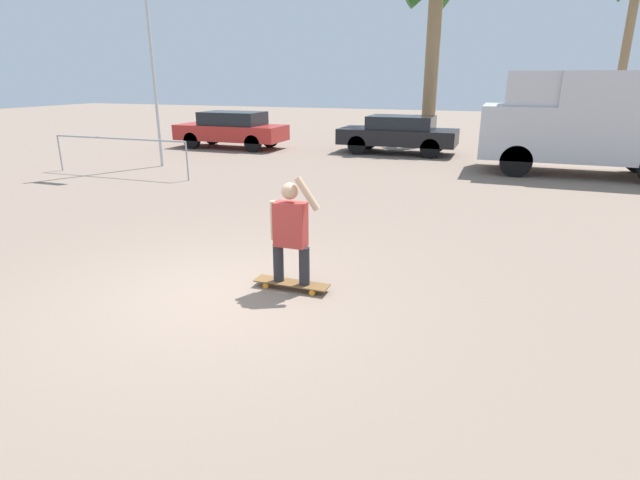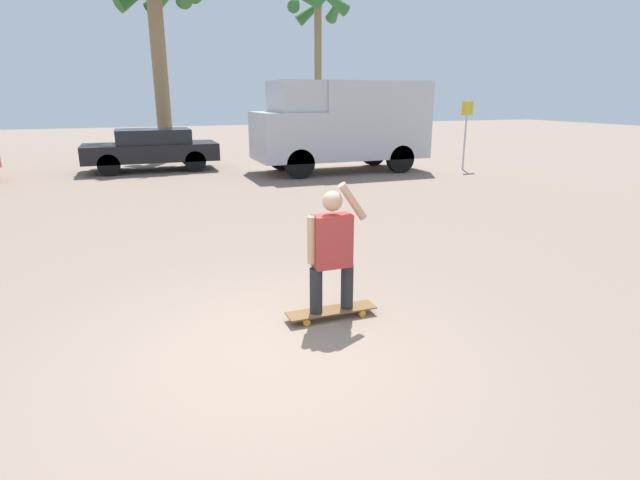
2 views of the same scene
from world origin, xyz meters
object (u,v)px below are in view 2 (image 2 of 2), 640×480
parked_car_black (152,148)px  palm_tree_center_background (155,3)px  skateboard (332,311)px  camper_van (343,122)px  palm_tree_near_van (317,17)px  street_sign (466,126)px  person_skateboarder (332,246)px

parked_car_black → palm_tree_center_background: size_ratio=0.61×
skateboard → camper_van: 11.63m
palm_tree_near_van → street_sign: size_ratio=3.17×
palm_tree_center_background → street_sign: 11.87m
parked_car_black → palm_tree_center_background: (0.68, 2.70, 4.88)m
skateboard → person_skateboarder: person_skateboarder is taller
skateboard → street_sign: street_sign is taller
person_skateboarder → palm_tree_center_background: palm_tree_center_background is taller
parked_car_black → street_sign: bearing=-19.4°
skateboard → parked_car_black: size_ratio=0.24×
street_sign → person_skateboarder: bearing=-132.6°
person_skateboarder → camper_van: 11.56m
skateboard → street_sign: bearing=47.4°
palm_tree_near_van → street_sign: (2.25, -8.26, -4.36)m
camper_van → palm_tree_near_van: bearing=76.3°
palm_tree_center_background → camper_van: bearing=-44.1°
parked_car_black → palm_tree_near_van: palm_tree_near_van is taller
person_skateboarder → palm_tree_center_background: bearing=92.1°
camper_van → parked_car_black: bearing=158.1°
person_skateboarder → palm_tree_center_background: 16.34m
person_skateboarder → street_sign: street_sign is taller
camper_van → parked_car_black: 6.43m
person_skateboarder → palm_tree_near_van: palm_tree_near_van is taller
palm_tree_near_van → skateboard: bearing=-109.9°
skateboard → palm_tree_near_van: palm_tree_near_van is taller
person_skateboarder → camper_van: size_ratio=0.26×
palm_tree_center_background → street_sign: size_ratio=3.14×
camper_van → parked_car_black: camper_van is taller
parked_car_black → palm_tree_near_van: size_ratio=0.60×
palm_tree_near_van → palm_tree_center_background: bearing=-163.4°
street_sign → skateboard: bearing=-132.6°
camper_van → palm_tree_center_background: (-5.24, 5.08, 4.03)m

